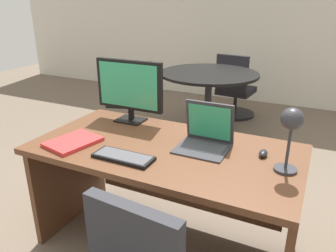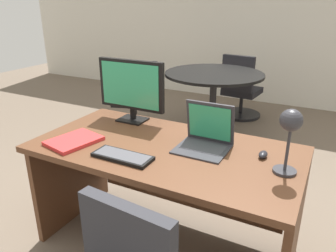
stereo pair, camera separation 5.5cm
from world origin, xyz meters
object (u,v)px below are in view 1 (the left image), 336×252
Objects in this scene: laptop at (207,133)px; meeting_chair_near at (134,106)px; book at (73,142)px; meeting_chair_far at (234,93)px; monitor at (129,87)px; keyboard at (123,157)px; desk at (168,174)px; mouse at (263,153)px; desk_lamp at (291,127)px; meeting_table at (208,89)px.

meeting_chair_near is (-1.46, 1.52, -0.46)m from laptop.
meeting_chair_far is at bearing 85.70° from book.
meeting_chair_far is (0.23, 3.02, -0.41)m from book.
book is at bearing -94.30° from meeting_chair_far.
monitor is 0.59× the size of meeting_chair_near.
keyboard is at bearing -86.89° from meeting_chair_far.
book is 3.06m from meeting_chair_far.
desk is 2.79m from meeting_chair_far.
desk_lamp is at bearing -46.30° from mouse.
desk is at bearing 64.64° from keyboard.
desk is 0.84m from desk_lamp.
meeting_table is at bearing -95.74° from meeting_chair_far.
monitor is at bearing 118.15° from keyboard.
laptop reaches higher than keyboard.
keyboard is at bearing -59.80° from meeting_chair_near.
desk_lamp is 1.26m from book.
meeting_chair_near is at bearing 110.92° from book.
meeting_chair_near is at bearing 139.74° from mouse.
meeting_table reaches higher than keyboard.
book is at bearing -162.99° from mouse.
meeting_chair_far is (-0.52, 2.69, -0.48)m from laptop.
monitor is 1.49× the size of book.
desk is at bearing -159.62° from laptop.
desk_lamp is 0.40× the size of meeting_chair_near.
keyboard is at bearing -61.85° from monitor.
mouse reaches higher than desk.
laptop is 0.34× the size of meeting_chair_near.
book is 0.39× the size of meeting_chair_far.
desk_lamp reaches higher than meeting_chair_far.
monitor is 1.72× the size of laptop.
desk is 0.68m from monitor.
laptop is 2.78m from meeting_chair_far.
desk_lamp is at bearing 15.36° from keyboard.
meeting_table reaches higher than desk.
laptop is at bearing 20.38° from desk.
laptop is 0.87× the size of book.
monitor is at bearing 149.93° from desk.
mouse is at bearing 8.04° from desk.
monitor is 0.57m from book.
desk_lamp reaches higher than mouse.
meeting_chair_far is at bearing 84.26° from meeting_table.
desk_lamp reaches higher than keyboard.
desk is at bearing -30.07° from monitor.
monitor is at bearing 170.30° from mouse.
desk_lamp is at bearing -60.83° from meeting_table.
keyboard is 2.20m from meeting_table.
mouse is 0.10× the size of meeting_chair_near.
laptop reaches higher than meeting_chair_far.
keyboard is at bearing -5.47° from book.
desk is 4.64× the size of book.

